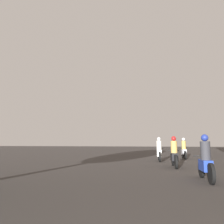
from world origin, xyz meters
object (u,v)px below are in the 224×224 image
at_px(motorcycle_white, 159,151).
at_px(motorcycle_silver, 184,150).
at_px(motorcycle_black, 174,155).
at_px(motorcycle_blue, 206,162).

distance_m(motorcycle_white, motorcycle_silver, 3.04).
bearing_deg(motorcycle_silver, motorcycle_white, -122.89).
bearing_deg(motorcycle_white, motorcycle_silver, 40.57).
xyz_separation_m(motorcycle_black, motorcycle_white, (-0.60, 3.48, 0.01)).
xyz_separation_m(motorcycle_blue, motorcycle_black, (-0.61, 3.81, 0.01)).
bearing_deg(motorcycle_white, motorcycle_blue, -90.32).
relative_size(motorcycle_blue, motorcycle_white, 0.97).
distance_m(motorcycle_blue, motorcycle_silver, 9.66).
relative_size(motorcycle_white, motorcycle_silver, 1.03).
height_order(motorcycle_black, motorcycle_silver, motorcycle_silver).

